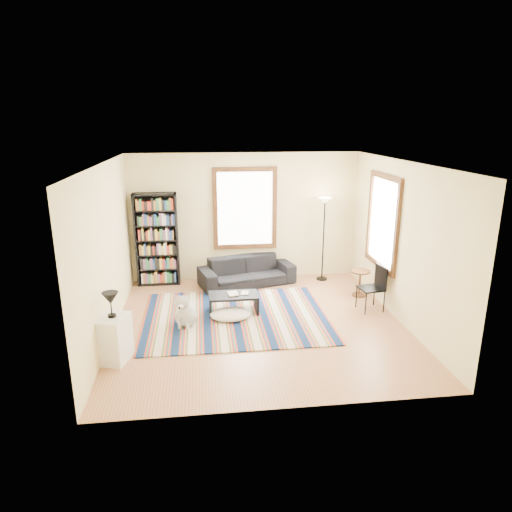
{
  "coord_description": "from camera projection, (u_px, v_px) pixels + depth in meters",
  "views": [
    {
      "loc": [
        -0.97,
        -7.32,
        3.44
      ],
      "look_at": [
        0.0,
        0.5,
        1.1
      ],
      "focal_mm": 32.0,
      "sensor_mm": 36.0,
      "label": 1
    }
  ],
  "objects": [
    {
      "name": "window_right",
      "position": [
        383.0,
        222.0,
        8.65
      ],
      "size": [
        0.06,
        1.2,
        1.6
      ],
      "primitive_type": "cube",
      "color": "white",
      "rests_on": "wall_right"
    },
    {
      "name": "window_back",
      "position": [
        245.0,
        209.0,
        9.95
      ],
      "size": [
        1.2,
        0.06,
        1.6
      ],
      "primitive_type": "cube",
      "color": "white",
      "rests_on": "wall_back"
    },
    {
      "name": "book_b",
      "position": [
        241.0,
        293.0,
        8.48
      ],
      "size": [
        0.19,
        0.22,
        0.01
      ],
      "primitive_type": "imported",
      "rotation": [
        0.0,
        0.0,
        -0.26
      ],
      "color": "beige",
      "rests_on": "coffee_table"
    },
    {
      "name": "dog",
      "position": [
        186.0,
        309.0,
        7.91
      ],
      "size": [
        0.57,
        0.7,
        0.62
      ],
      "primitive_type": null,
      "rotation": [
        0.0,
        0.0,
        -0.23
      ],
      "color": "silver",
      "rests_on": "floor"
    },
    {
      "name": "floor_cushion",
      "position": [
        230.0,
        314.0,
        8.22
      ],
      "size": [
        0.79,
        0.63,
        0.18
      ],
      "primitive_type": "ellipsoid",
      "rotation": [
        0.0,
        0.0,
        0.11
      ],
      "color": "silver",
      "rests_on": "floor"
    },
    {
      "name": "wall_right",
      "position": [
        404.0,
        243.0,
        7.96
      ],
      "size": [
        0.1,
        5.0,
        2.8
      ],
      "primitive_type": "cube",
      "color": "beige",
      "rests_on": "floor"
    },
    {
      "name": "sofa",
      "position": [
        247.0,
        271.0,
        9.92
      ],
      "size": [
        1.3,
        2.18,
        0.6
      ],
      "primitive_type": "imported",
      "rotation": [
        0.0,
        0.0,
        0.26
      ],
      "color": "black",
      "rests_on": "floor"
    },
    {
      "name": "bookshelf",
      "position": [
        157.0,
        240.0,
        9.75
      ],
      "size": [
        0.9,
        0.3,
        2.0
      ],
      "primitive_type": "cube",
      "color": "black",
      "rests_on": "floor"
    },
    {
      "name": "table_lamp",
      "position": [
        111.0,
        305.0,
        6.58
      ],
      "size": [
        0.26,
        0.26,
        0.38
      ],
      "primitive_type": null,
      "rotation": [
        0.0,
        0.0,
        0.07
      ],
      "color": "black",
      "rests_on": "white_cabinet"
    },
    {
      "name": "white_cabinet",
      "position": [
        114.0,
        339.0,
        6.74
      ],
      "size": [
        0.51,
        0.59,
        0.7
      ],
      "primitive_type": "cube",
      "rotation": [
        0.0,
        0.0,
        -0.29
      ],
      "color": "white",
      "rests_on": "floor"
    },
    {
      "name": "ceiling",
      "position": [
        260.0,
        160.0,
        7.25
      ],
      "size": [
        5.0,
        5.0,
        0.1
      ],
      "primitive_type": "cube",
      "color": "white",
      "rests_on": "floor"
    },
    {
      "name": "coffee_table",
      "position": [
        234.0,
        304.0,
        8.47
      ],
      "size": [
        1.0,
        0.73,
        0.36
      ],
      "primitive_type": "cube",
      "rotation": [
        0.0,
        0.0,
        -0.29
      ],
      "color": "black",
      "rests_on": "floor"
    },
    {
      "name": "wall_back",
      "position": [
        245.0,
        217.0,
        10.08
      ],
      "size": [
        5.0,
        0.1,
        2.8
      ],
      "primitive_type": "cube",
      "color": "beige",
      "rests_on": "floor"
    },
    {
      "name": "side_table",
      "position": [
        360.0,
        283.0,
        9.27
      ],
      "size": [
        0.5,
        0.5,
        0.54
      ],
      "primitive_type": "cylinder",
      "rotation": [
        0.0,
        0.0,
        0.3
      ],
      "color": "#4A2B12",
      "rests_on": "floor"
    },
    {
      "name": "wall_front",
      "position": [
        289.0,
        306.0,
        5.23
      ],
      "size": [
        5.0,
        0.1,
        2.8
      ],
      "primitive_type": "cube",
      "color": "beige",
      "rests_on": "floor"
    },
    {
      "name": "floor_lamp",
      "position": [
        323.0,
        240.0,
        10.04
      ],
      "size": [
        0.33,
        0.33,
        1.86
      ],
      "primitive_type": null,
      "rotation": [
        0.0,
        0.0,
        0.12
      ],
      "color": "black",
      "rests_on": "floor"
    },
    {
      "name": "rug",
      "position": [
        236.0,
        317.0,
        8.31
      ],
      "size": [
        3.31,
        2.65,
        0.02
      ],
      "primitive_type": "cube",
      "color": "#0D2145",
      "rests_on": "floor"
    },
    {
      "name": "floor",
      "position": [
        259.0,
        326.0,
        8.07
      ],
      "size": [
        5.0,
        5.0,
        0.1
      ],
      "primitive_type": "cube",
      "color": "tan",
      "rests_on": "ground"
    },
    {
      "name": "wall_left",
      "position": [
        103.0,
        252.0,
        7.36
      ],
      "size": [
        0.1,
        5.0,
        2.8
      ],
      "primitive_type": "cube",
      "color": "beige",
      "rests_on": "floor"
    },
    {
      "name": "book_a",
      "position": [
        228.0,
        294.0,
        8.41
      ],
      "size": [
        0.26,
        0.21,
        0.02
      ],
      "primitive_type": "imported",
      "rotation": [
        0.0,
        0.0,
        0.11
      ],
      "color": "beige",
      "rests_on": "coffee_table"
    },
    {
      "name": "folding_chair",
      "position": [
        371.0,
        288.0,
        8.53
      ],
      "size": [
        0.48,
        0.46,
        0.86
      ],
      "primitive_type": "cube",
      "rotation": [
        0.0,
        0.0,
        0.15
      ],
      "color": "black",
      "rests_on": "floor"
    }
  ]
}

